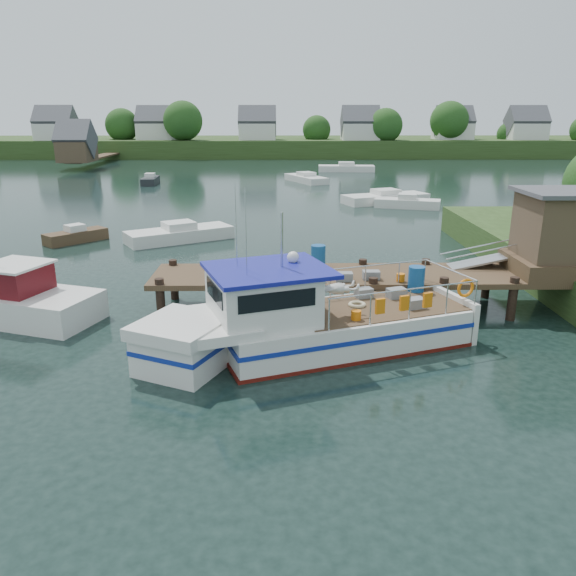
{
  "coord_description": "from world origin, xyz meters",
  "views": [
    {
      "loc": [
        -1.26,
        -20.12,
        7.11
      ],
      "look_at": [
        -1.0,
        -1.5,
        1.3
      ],
      "focal_mm": 35.0,
      "sensor_mm": 36.0,
      "label": 1
    }
  ],
  "objects_px": {
    "moored_c": "(385,198)",
    "moored_d": "(306,178)",
    "dock": "(490,251)",
    "moored_far": "(346,168)",
    "moored_b": "(407,203)",
    "lobster_boat": "(305,322)",
    "moored_a": "(180,234)",
    "moored_e": "(150,180)",
    "moored_rowboat": "(76,236)"
  },
  "relations": [
    {
      "from": "moored_far",
      "to": "lobster_boat",
      "type": "bearing_deg",
      "value": -108.77
    },
    {
      "from": "dock",
      "to": "moored_far",
      "type": "distance_m",
      "value": 52.68
    },
    {
      "from": "moored_rowboat",
      "to": "moored_c",
      "type": "height_order",
      "value": "moored_c"
    },
    {
      "from": "lobster_boat",
      "to": "moored_far",
      "type": "distance_m",
      "value": 57.13
    },
    {
      "from": "moored_rowboat",
      "to": "moored_far",
      "type": "distance_m",
      "value": 45.62
    },
    {
      "from": "moored_d",
      "to": "dock",
      "type": "bearing_deg",
      "value": -78.21
    },
    {
      "from": "moored_a",
      "to": "moored_b",
      "type": "relative_size",
      "value": 1.19
    },
    {
      "from": "lobster_boat",
      "to": "moored_c",
      "type": "distance_m",
      "value": 31.33
    },
    {
      "from": "moored_far",
      "to": "moored_c",
      "type": "relative_size",
      "value": 0.95
    },
    {
      "from": "moored_rowboat",
      "to": "moored_far",
      "type": "relative_size",
      "value": 0.47
    },
    {
      "from": "moored_b",
      "to": "moored_c",
      "type": "distance_m",
      "value": 2.9
    },
    {
      "from": "moored_rowboat",
      "to": "moored_e",
      "type": "relative_size",
      "value": 0.81
    },
    {
      "from": "moored_far",
      "to": "moored_c",
      "type": "height_order",
      "value": "moored_far"
    },
    {
      "from": "moored_c",
      "to": "moored_e",
      "type": "distance_m",
      "value": 25.95
    },
    {
      "from": "dock",
      "to": "lobster_boat",
      "type": "relative_size",
      "value": 1.56
    },
    {
      "from": "dock",
      "to": "moored_a",
      "type": "relative_size",
      "value": 2.64
    },
    {
      "from": "moored_b",
      "to": "moored_e",
      "type": "distance_m",
      "value": 28.4
    },
    {
      "from": "moored_c",
      "to": "moored_d",
      "type": "xyz_separation_m",
      "value": [
        -5.92,
        14.79,
        -0.02
      ]
    },
    {
      "from": "lobster_boat",
      "to": "moored_c",
      "type": "xyz_separation_m",
      "value": [
        8.0,
        30.29,
        -0.53
      ]
    },
    {
      "from": "moored_rowboat",
      "to": "moored_e",
      "type": "distance_m",
      "value": 27.81
    },
    {
      "from": "moored_a",
      "to": "moored_far",
      "type": "bearing_deg",
      "value": 59.71
    },
    {
      "from": "lobster_boat",
      "to": "moored_rowboat",
      "type": "bearing_deg",
      "value": 108.88
    },
    {
      "from": "moored_a",
      "to": "moored_e",
      "type": "distance_m",
      "value": 28.56
    },
    {
      "from": "moored_far",
      "to": "moored_b",
      "type": "bearing_deg",
      "value": -98.01
    },
    {
      "from": "dock",
      "to": "moored_rowboat",
      "type": "bearing_deg",
      "value": 148.97
    },
    {
      "from": "moored_rowboat",
      "to": "lobster_boat",
      "type": "bearing_deg",
      "value": -68.94
    },
    {
      "from": "moored_b",
      "to": "moored_e",
      "type": "height_order",
      "value": "moored_e"
    },
    {
      "from": "dock",
      "to": "moored_c",
      "type": "relative_size",
      "value": 2.2
    },
    {
      "from": "lobster_boat",
      "to": "moored_a",
      "type": "height_order",
      "value": "lobster_boat"
    },
    {
      "from": "dock",
      "to": "moored_d",
      "type": "height_order",
      "value": "dock"
    },
    {
      "from": "moored_c",
      "to": "moored_d",
      "type": "relative_size",
      "value": 1.13
    },
    {
      "from": "moored_d",
      "to": "moored_b",
      "type": "bearing_deg",
      "value": -62.73
    },
    {
      "from": "moored_far",
      "to": "moored_c",
      "type": "xyz_separation_m",
      "value": [
        0.27,
        -26.31,
        -0.03
      ]
    },
    {
      "from": "moored_rowboat",
      "to": "moored_e",
      "type": "bearing_deg",
      "value": 76.29
    },
    {
      "from": "moored_d",
      "to": "moored_far",
      "type": "bearing_deg",
      "value": 68.79
    },
    {
      "from": "lobster_boat",
      "to": "moored_e",
      "type": "distance_m",
      "value": 45.79
    },
    {
      "from": "moored_far",
      "to": "moored_a",
      "type": "xyz_separation_m",
      "value": [
        -14.34,
        -40.61,
        -0.03
      ]
    },
    {
      "from": "moored_b",
      "to": "moored_d",
      "type": "distance_m",
      "value": 18.83
    },
    {
      "from": "dock",
      "to": "moored_rowboat",
      "type": "xyz_separation_m",
      "value": [
        -19.56,
        11.77,
        -1.86
      ]
    },
    {
      "from": "lobster_boat",
      "to": "moored_b",
      "type": "bearing_deg",
      "value": 51.89
    },
    {
      "from": "moored_rowboat",
      "to": "moored_b",
      "type": "xyz_separation_m",
      "value": [
        21.76,
        11.94,
        0.03
      ]
    },
    {
      "from": "moored_far",
      "to": "dock",
      "type": "bearing_deg",
      "value": -101.75
    },
    {
      "from": "moored_a",
      "to": "moored_c",
      "type": "bearing_deg",
      "value": 33.54
    },
    {
      "from": "lobster_boat",
      "to": "moored_a",
      "type": "bearing_deg",
      "value": 92.8
    },
    {
      "from": "moored_b",
      "to": "dock",
      "type": "bearing_deg",
      "value": -112.91
    },
    {
      "from": "moored_c",
      "to": "moored_d",
      "type": "height_order",
      "value": "moored_c"
    },
    {
      "from": "moored_a",
      "to": "moored_c",
      "type": "height_order",
      "value": "moored_c"
    },
    {
      "from": "dock",
      "to": "moored_a",
      "type": "height_order",
      "value": "dock"
    },
    {
      "from": "moored_d",
      "to": "moored_e",
      "type": "distance_m",
      "value": 16.5
    },
    {
      "from": "moored_far",
      "to": "moored_c",
      "type": "distance_m",
      "value": 26.32
    }
  ]
}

